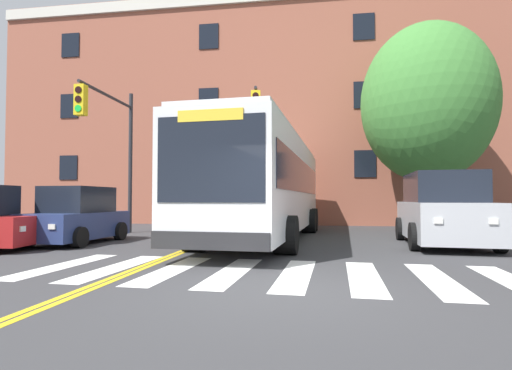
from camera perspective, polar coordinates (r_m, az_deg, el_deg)
name	(u,v)px	position (r m, az deg, el deg)	size (l,w,h in m)	color
ground_plane	(278,290)	(6.29, 3.13, -14.77)	(120.00, 120.00, 0.00)	#38383A
crosswalk	(264,273)	(7.64, 1.12, -12.45)	(9.18, 3.63, 0.01)	white
lane_line_yellow_inner	(250,224)	(21.79, -0.83, -5.64)	(0.12, 36.00, 0.01)	gold
lane_line_yellow_outer	(253,224)	(21.77, -0.42, -5.65)	(0.12, 36.00, 0.01)	gold
city_bus	(267,185)	(13.99, 1.60, -0.01)	(3.55, 12.37, 3.48)	white
car_navy_near_lane	(78,217)	(13.82, -24.14, -4.22)	(1.99, 3.70, 1.78)	navy
car_silver_far_lane	(443,211)	(13.15, 25.10, -3.37)	(2.55, 4.82, 2.17)	#B7BABF
car_tan_behind_bus	(272,204)	(24.59, 2.23, -2.69)	(2.49, 5.29, 2.31)	tan
traffic_light_far_corner	(112,134)	(16.05, -19.83, 6.85)	(0.35, 3.92, 5.76)	#28282D
traffic_light_overhead	(257,137)	(16.19, 0.16, 6.85)	(0.61, 3.13, 5.76)	#28282D
street_tree_curbside_large	(427,104)	(18.93, 23.22, 10.63)	(7.05, 7.15, 8.91)	#4C3D2D
building_facade	(357,118)	(25.71, 14.20, 9.32)	(41.65, 8.13, 12.80)	#9E5642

